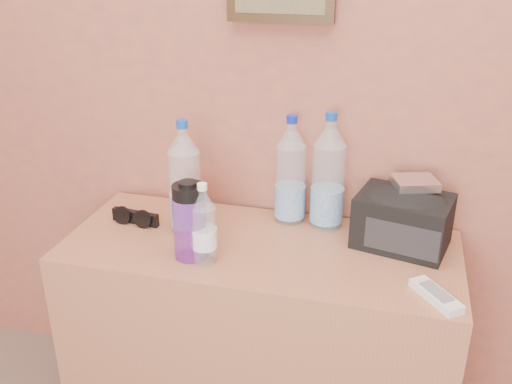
% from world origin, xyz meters
% --- Properties ---
extents(dresser, '(1.11, 0.46, 0.69)m').
position_xyz_m(dresser, '(-0.12, 1.75, 0.35)').
color(dresser, tan).
rests_on(dresser, ground).
extents(pet_large_a, '(0.09, 0.09, 0.34)m').
position_xyz_m(pet_large_a, '(-0.35, 1.79, 0.84)').
color(pet_large_a, silver).
rests_on(pet_large_a, dresser).
extents(pet_large_b, '(0.09, 0.09, 0.33)m').
position_xyz_m(pet_large_b, '(-0.07, 1.93, 0.84)').
color(pet_large_b, silver).
rests_on(pet_large_b, dresser).
extents(pet_large_c, '(0.10, 0.10, 0.35)m').
position_xyz_m(pet_large_c, '(0.05, 1.92, 0.85)').
color(pet_large_c, '#CAE4F7').
rests_on(pet_large_c, dresser).
extents(pet_small, '(0.06, 0.06, 0.22)m').
position_xyz_m(pet_small, '(-0.24, 1.63, 0.79)').
color(pet_small, white).
rests_on(pet_small, dresser).
extents(nalgene_bottle, '(0.09, 0.09, 0.22)m').
position_xyz_m(nalgene_bottle, '(-0.28, 1.64, 0.80)').
color(nalgene_bottle, purple).
rests_on(nalgene_bottle, dresser).
extents(sunglasses, '(0.16, 0.07, 0.04)m').
position_xyz_m(sunglasses, '(-0.51, 1.78, 0.71)').
color(sunglasses, black).
rests_on(sunglasses, dresser).
extents(ac_remote, '(0.13, 0.15, 0.02)m').
position_xyz_m(ac_remote, '(0.36, 1.60, 0.70)').
color(ac_remote, silver).
rests_on(ac_remote, dresser).
extents(toiletry_bag, '(0.28, 0.23, 0.17)m').
position_xyz_m(toiletry_bag, '(0.27, 1.85, 0.78)').
color(toiletry_bag, black).
rests_on(toiletry_bag, dresser).
extents(foil_packet, '(0.14, 0.13, 0.02)m').
position_xyz_m(foil_packet, '(0.29, 1.88, 0.88)').
color(foil_packet, silver).
rests_on(foil_packet, toiletry_bag).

